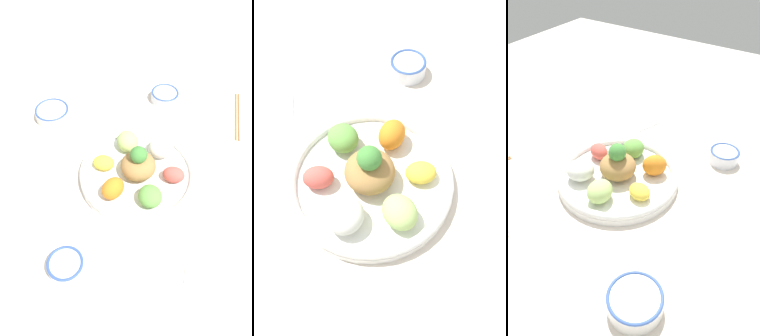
{
  "view_description": "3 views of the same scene",
  "coord_description": "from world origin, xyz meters",
  "views": [
    {
      "loc": [
        0.08,
        0.57,
        0.79
      ],
      "look_at": [
        0.0,
        0.04,
        0.1
      ],
      "focal_mm": 35.0,
      "sensor_mm": 36.0,
      "label": 1
    },
    {
      "loc": [
        -0.19,
        -0.36,
        0.72
      ],
      "look_at": [
        -0.02,
        -0.01,
        0.09
      ],
      "focal_mm": 42.0,
      "sensor_mm": 36.0,
      "label": 2
    },
    {
      "loc": [
        0.39,
        -0.55,
        0.63
      ],
      "look_at": [
        -0.01,
        0.05,
        0.03
      ],
      "focal_mm": 35.0,
      "sensor_mm": 36.0,
      "label": 3
    }
  ],
  "objects": [
    {
      "name": "serving_spoon_main",
      "position": [
        -0.1,
        0.33,
        0.0
      ],
      "size": [
        0.06,
        0.13,
        0.01
      ],
      "rotation": [
        0.0,
        0.0,
        4.38
      ],
      "color": "silver",
      "rests_on": "ground_plane"
    },
    {
      "name": "salad_platter",
      "position": [
        -0.04,
        0.01,
        0.03
      ],
      "size": [
        0.34,
        0.34,
        0.13
      ],
      "color": "white",
      "rests_on": "ground_plane"
    },
    {
      "name": "sauce_bowl_red",
      "position": [
        0.18,
        0.26,
        0.02
      ],
      "size": [
        0.09,
        0.09,
        0.04
      ],
      "color": "white",
      "rests_on": "ground_plane"
    },
    {
      "name": "ground_plane",
      "position": [
        0.0,
        0.0,
        0.0
      ],
      "size": [
        2.4,
        2.4,
        0.0
      ],
      "primitive_type": "plane",
      "color": "silver"
    }
  ]
}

